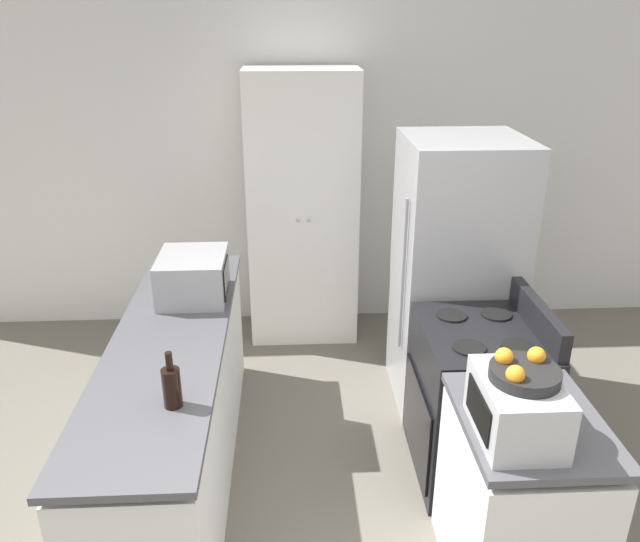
# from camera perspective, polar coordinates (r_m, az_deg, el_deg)

# --- Properties ---
(wall_back) EXTENTS (7.00, 0.06, 2.60)m
(wall_back) POSITION_cam_1_polar(r_m,az_deg,el_deg) (5.15, -0.88, 9.14)
(wall_back) COLOR silver
(wall_back) RESTS_ON ground_plane
(counter_left) EXTENTS (0.60, 2.35, 0.92)m
(counter_left) POSITION_cam_1_polar(r_m,az_deg,el_deg) (3.67, -13.00, -12.36)
(counter_left) COLOR silver
(counter_left) RESTS_ON ground_plane
(counter_right) EXTENTS (0.60, 0.75, 0.92)m
(counter_right) POSITION_cam_1_polar(r_m,az_deg,el_deg) (3.16, 17.65, -19.65)
(counter_right) COLOR silver
(counter_right) RESTS_ON ground_plane
(pantry_cabinet) EXTENTS (0.85, 0.54, 2.13)m
(pantry_cabinet) POSITION_cam_1_polar(r_m,az_deg,el_deg) (4.92, -1.60, 5.63)
(pantry_cabinet) COLOR white
(pantry_cabinet) RESTS_ON ground_plane
(stove) EXTENTS (0.66, 0.76, 1.08)m
(stove) POSITION_cam_1_polar(r_m,az_deg,el_deg) (3.72, 14.01, -11.46)
(stove) COLOR black
(stove) RESTS_ON ground_plane
(refrigerator) EXTENTS (0.76, 0.76, 1.81)m
(refrigerator) POSITION_cam_1_polar(r_m,az_deg,el_deg) (4.20, 12.22, -0.34)
(refrigerator) COLOR #A3A3A8
(refrigerator) RESTS_ON ground_plane
(microwave) EXTENTS (0.40, 0.46, 0.27)m
(microwave) POSITION_cam_1_polar(r_m,az_deg,el_deg) (3.80, -11.50, -0.47)
(microwave) COLOR #939399
(microwave) RESTS_ON counter_left
(wine_bottle) EXTENTS (0.08, 0.08, 0.27)m
(wine_bottle) POSITION_cam_1_polar(r_m,az_deg,el_deg) (2.82, -13.40, -10.21)
(wine_bottle) COLOR black
(wine_bottle) RESTS_ON counter_left
(toaster_oven) EXTENTS (0.32, 0.42, 0.26)m
(toaster_oven) POSITION_cam_1_polar(r_m,az_deg,el_deg) (2.68, 17.54, -11.85)
(toaster_oven) COLOR #B2B2B7
(toaster_oven) RESTS_ON counter_right
(fruit_bowl) EXTENTS (0.28, 0.28, 0.10)m
(fruit_bowl) POSITION_cam_1_polar(r_m,az_deg,el_deg) (2.61, 18.10, -8.70)
(fruit_bowl) COLOR black
(fruit_bowl) RESTS_ON toaster_oven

